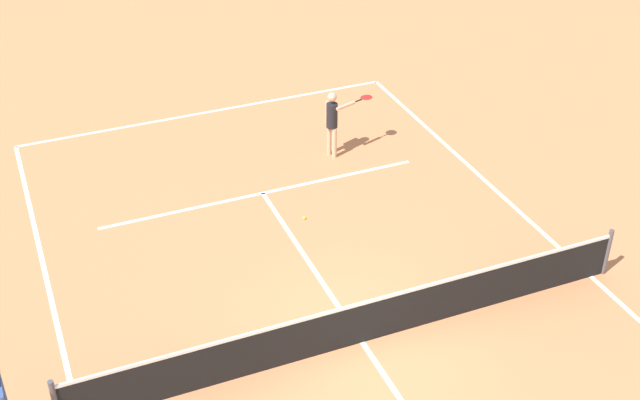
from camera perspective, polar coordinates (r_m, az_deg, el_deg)
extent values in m
plane|color=#D37A4C|center=(16.01, 2.83, -9.47)|extent=(60.00, 60.00, 0.00)
cube|color=white|center=(23.96, -7.47, 5.87)|extent=(10.32, 0.10, 0.01)
cube|color=white|center=(18.35, 17.66, -4.88)|extent=(0.10, 20.28, 0.01)
cube|color=white|center=(20.14, -3.85, 0.46)|extent=(7.74, 0.10, 0.01)
cube|color=white|center=(16.00, 2.83, -9.47)|extent=(0.10, 11.15, 0.01)
cylinder|color=#4C4C51|center=(18.22, 18.68, -3.31)|extent=(0.10, 0.10, 1.07)
cube|color=black|center=(15.70, 2.88, -8.25)|extent=(10.92, 0.03, 0.91)
cube|color=white|center=(15.40, 2.93, -6.91)|extent=(10.92, 0.04, 0.06)
cylinder|color=#D8A884|center=(21.50, 0.62, 4.05)|extent=(0.12, 0.12, 0.82)
cylinder|color=#D8A884|center=(21.37, 0.97, 3.85)|extent=(0.12, 0.12, 0.82)
cylinder|color=black|center=(21.09, 0.81, 5.68)|extent=(0.28, 0.28, 0.64)
sphere|color=#D8A884|center=(20.86, 0.82, 6.91)|extent=(0.23, 0.23, 0.23)
cylinder|color=#D8A884|center=(21.20, 0.47, 5.94)|extent=(0.09, 0.09, 0.57)
cylinder|color=#D8A884|center=(21.03, 1.73, 6.33)|extent=(0.57, 0.27, 0.09)
cylinder|color=black|center=(21.28, 2.56, 6.66)|extent=(0.26, 0.12, 0.04)
ellipsoid|color=red|center=(21.46, 3.13, 6.88)|extent=(0.39, 0.37, 0.04)
sphere|color=#CCE033|center=(19.16, -1.07, -1.22)|extent=(0.07, 0.07, 0.07)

